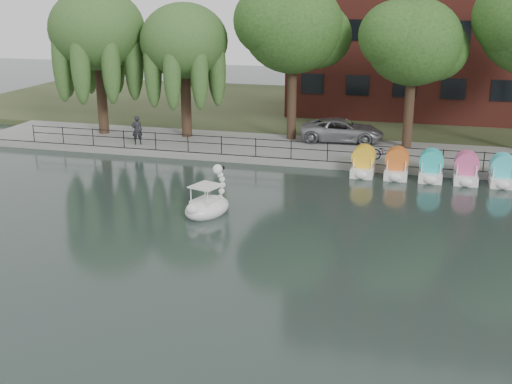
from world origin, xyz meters
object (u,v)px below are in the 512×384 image
at_px(pedestrian, 137,128).
at_px(bicycle, 386,152).
at_px(minivan, 342,129).
at_px(swan_boat, 208,204).

bearing_deg(pedestrian, bicycle, 146.89).
bearing_deg(minivan, swan_boat, 159.30).
relative_size(minivan, pedestrian, 2.89).
height_order(minivan, bicycle, minivan).
bearing_deg(bicycle, swan_boat, 164.64).
bearing_deg(swan_boat, minivan, 92.29).
distance_m(minivan, pedestrian, 12.30).
distance_m(bicycle, pedestrian, 14.59).
bearing_deg(minivan, bicycle, -148.84).
bearing_deg(minivan, pedestrian, 103.82).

